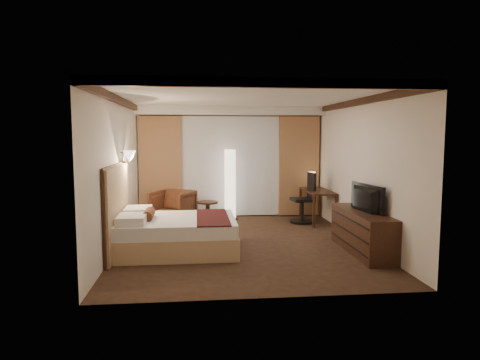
{
  "coord_description": "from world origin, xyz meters",
  "views": [
    {
      "loc": [
        -0.84,
        -7.82,
        2.02
      ],
      "look_at": [
        0.0,
        0.4,
        1.15
      ],
      "focal_mm": 32.0,
      "sensor_mm": 36.0,
      "label": 1
    }
  ],
  "objects": [
    {
      "name": "office_chair",
      "position": [
        1.59,
        1.72,
        0.58
      ],
      "size": [
        0.62,
        0.62,
        1.16
      ],
      "primitive_type": null,
      "rotation": [
        0.0,
        0.0,
        0.1
      ],
      "color": "black",
      "rests_on": "floor"
    },
    {
      "name": "curtain_left_drape",
      "position": [
        -1.7,
        2.61,
        1.25
      ],
      "size": [
        1.0,
        0.14,
        2.45
      ],
      "primitive_type": "cube",
      "color": "#A6744B",
      "rests_on": "back_wall"
    },
    {
      "name": "curtain_right_drape",
      "position": [
        1.7,
        2.61,
        1.25
      ],
      "size": [
        1.0,
        0.14,
        2.45
      ],
      "primitive_type": "cube",
      "color": "#A6744B",
      "rests_on": "back_wall"
    },
    {
      "name": "crown_molding",
      "position": [
        0.0,
        0.0,
        2.64
      ],
      "size": [
        4.5,
        5.5,
        0.12
      ],
      "primitive_type": null,
      "color": "black",
      "rests_on": "ceiling"
    },
    {
      "name": "soffit",
      "position": [
        0.0,
        2.5,
        2.6
      ],
      "size": [
        4.5,
        0.5,
        0.2
      ],
      "primitive_type": "cube",
      "color": "white",
      "rests_on": "ceiling"
    },
    {
      "name": "left_wall",
      "position": [
        -2.25,
        0.0,
        1.35
      ],
      "size": [
        0.02,
        5.5,
        2.7
      ],
      "primitive_type": "cube",
      "color": "silver",
      "rests_on": "floor"
    },
    {
      "name": "right_wall",
      "position": [
        2.25,
        0.0,
        1.35
      ],
      "size": [
        0.02,
        5.5,
        2.7
      ],
      "primitive_type": "cube",
      "color": "silver",
      "rests_on": "floor"
    },
    {
      "name": "wall_sconce",
      "position": [
        -2.09,
        0.35,
        1.62
      ],
      "size": [
        0.24,
        0.24,
        0.24
      ],
      "primitive_type": null,
      "color": "white",
      "rests_on": "left_wall"
    },
    {
      "name": "floor",
      "position": [
        0.0,
        0.0,
        0.0
      ],
      "size": [
        4.5,
        5.5,
        0.01
      ],
      "primitive_type": "cube",
      "color": "#311E13",
      "rests_on": "ground"
    },
    {
      "name": "desk_lamp",
      "position": [
        1.95,
        2.28,
        0.92
      ],
      "size": [
        0.18,
        0.18,
        0.34
      ],
      "primitive_type": null,
      "color": "#FFD899",
      "rests_on": "desk"
    },
    {
      "name": "desk",
      "position": [
        1.95,
        1.77,
        0.38
      ],
      "size": [
        0.55,
        1.32,
        0.75
      ],
      "primitive_type": null,
      "color": "black",
      "rests_on": "floor"
    },
    {
      "name": "dresser",
      "position": [
        2.0,
        -0.83,
        0.36
      ],
      "size": [
        0.5,
        1.85,
        0.72
      ],
      "primitive_type": null,
      "color": "black",
      "rests_on": "floor"
    },
    {
      "name": "side_table",
      "position": [
        -0.6,
        1.81,
        0.26
      ],
      "size": [
        0.47,
        0.47,
        0.52
      ],
      "primitive_type": null,
      "color": "black",
      "rests_on": "floor"
    },
    {
      "name": "back_wall",
      "position": [
        0.0,
        2.75,
        1.35
      ],
      "size": [
        4.5,
        0.02,
        2.7
      ],
      "primitive_type": "cube",
      "color": "silver",
      "rests_on": "floor"
    },
    {
      "name": "armchair",
      "position": [
        -1.38,
        1.84,
        0.43
      ],
      "size": [
        1.09,
        1.07,
        0.85
      ],
      "primitive_type": "imported",
      "rotation": [
        0.0,
        0.0,
        -0.47
      ],
      "color": "#4E2517",
      "rests_on": "floor"
    },
    {
      "name": "television",
      "position": [
        1.97,
        -0.83,
        1.01
      ],
      "size": [
        0.72,
        1.09,
        0.13
      ],
      "primitive_type": "imported",
      "rotation": [
        0.0,
        0.0,
        1.71
      ],
      "color": "black",
      "rests_on": "dresser"
    },
    {
      "name": "floor_lamp",
      "position": [
        -0.04,
        2.3,
        0.85
      ],
      "size": [
        0.36,
        0.36,
        1.69
      ],
      "primitive_type": null,
      "color": "white",
      "rests_on": "floor"
    },
    {
      "name": "ceiling",
      "position": [
        0.0,
        0.0,
        2.7
      ],
      "size": [
        4.5,
        5.5,
        0.01
      ],
      "primitive_type": "cube",
      "color": "white",
      "rests_on": "back_wall"
    },
    {
      "name": "curtain_sheer",
      "position": [
        0.0,
        2.67,
        1.25
      ],
      "size": [
        2.48,
        0.04,
        2.45
      ],
      "primitive_type": "cube",
      "color": "silver",
      "rests_on": "back_wall"
    },
    {
      "name": "headboard",
      "position": [
        -2.2,
        -0.44,
        0.75
      ],
      "size": [
        0.12,
        1.88,
        1.5
      ],
      "primitive_type": null,
      "color": "tan",
      "rests_on": "floor"
    },
    {
      "name": "bed",
      "position": [
        -1.18,
        -0.44,
        0.3
      ],
      "size": [
        2.02,
        1.58,
        0.59
      ],
      "primitive_type": null,
      "color": "white",
      "rests_on": "floor"
    }
  ]
}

